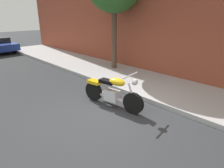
% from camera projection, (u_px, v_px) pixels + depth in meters
% --- Properties ---
extents(ground_plane, '(60.00, 60.00, 0.00)m').
position_uv_depth(ground_plane, '(108.00, 118.00, 5.21)').
color(ground_plane, '#303335').
extents(sidewalk, '(25.71, 2.61, 0.14)m').
position_uv_depth(sidewalk, '(166.00, 89.00, 7.04)').
color(sidewalk, '#ACACAC').
rests_on(sidewalk, ground).
extents(motorcycle, '(2.08, 0.70, 1.11)m').
position_uv_depth(motorcycle, '(112.00, 92.00, 5.72)').
color(motorcycle, black).
rests_on(motorcycle, ground).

